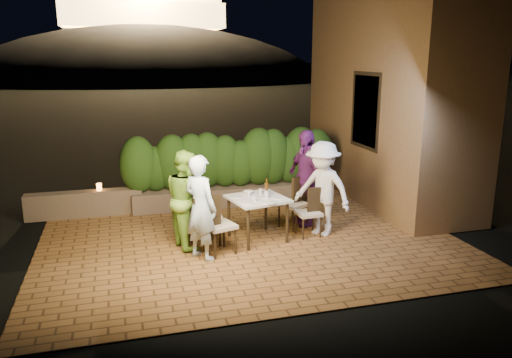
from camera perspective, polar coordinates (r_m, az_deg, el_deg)
name	(u,v)px	position (r m, az deg, el deg)	size (l,w,h in m)	color
ground	(252,244)	(8.53, -0.43, -7.42)	(400.00, 400.00, 0.00)	black
terrace_floor	(245,237)	(9.00, -1.27, -6.63)	(7.00, 6.00, 0.15)	brown
building_wall	(390,84)	(11.23, 15.04, 10.47)	(1.60, 5.00, 5.00)	olive
window_pane	(367,111)	(10.45, 12.54, 7.63)	(0.08, 1.00, 1.40)	black
window_frame	(366,111)	(10.45, 12.49, 7.63)	(0.06, 1.15, 1.55)	black
planter	(233,195)	(10.63, -2.64, -1.85)	(4.20, 0.55, 0.40)	brown
hedge	(233,161)	(10.45, -2.69, 2.11)	(4.00, 0.70, 1.10)	#204111
parapet	(85,204)	(10.39, -19.00, -2.69)	(2.20, 0.30, 0.50)	brown
hill	(148,111)	(68.16, -12.20, 7.63)	(52.00, 40.00, 22.00)	black
dining_table	(258,219)	(8.55, 0.18, -4.55)	(0.89, 0.89, 0.75)	white
plate_nw	(249,203)	(8.12, -0.85, -2.76)	(0.20, 0.20, 0.01)	white
plate_sw	(235,197)	(8.49, -2.38, -2.01)	(0.22, 0.22, 0.01)	white
plate_ne	(278,198)	(8.42, 2.51, -2.15)	(0.21, 0.21, 0.01)	white
plate_se	(267,191)	(8.80, 1.24, -1.43)	(0.22, 0.22, 0.01)	white
plate_centre	(258,197)	(8.47, 0.20, -2.04)	(0.22, 0.22, 0.01)	white
plate_front	(269,202)	(8.15, 1.54, -2.68)	(0.24, 0.24, 0.01)	white
glass_nw	(255,198)	(8.22, -0.17, -2.21)	(0.06, 0.06, 0.10)	silver
glass_sw	(249,193)	(8.52, -0.83, -1.64)	(0.06, 0.06, 0.10)	silver
glass_ne	(267,195)	(8.40, 1.22, -1.79)	(0.07, 0.07, 0.12)	silver
glass_se	(261,192)	(8.63, 0.53, -1.44)	(0.06, 0.06, 0.10)	silver
beer_bottle	(267,187)	(8.53, 1.22, -0.92)	(0.06, 0.06, 0.30)	#472B0B
bowl	(248,192)	(8.69, -0.89, -1.52)	(0.17, 0.17, 0.04)	white
chair_left_front	(219,224)	(7.95, -4.23, -5.17)	(0.45, 0.45, 0.98)	black
chair_left_back	(206,213)	(8.40, -5.78, -3.93)	(0.48, 0.48, 1.04)	black
chair_right_front	(308,212)	(8.77, 6.02, -3.77)	(0.40, 0.40, 0.86)	black
chair_right_back	(293,203)	(9.14, 4.26, -2.74)	(0.44, 0.44, 0.94)	black
diner_blue	(201,208)	(7.68, -6.36, -3.29)	(0.60, 0.39, 1.65)	#C1E1F8
diner_green	(187,199)	(8.24, -7.95, -2.24)	(0.79, 0.61, 1.62)	#86C43D
diner_white	(323,189)	(8.74, 7.61, -1.13)	(1.08, 0.62, 1.67)	white
diner_purple	(306,178)	(9.25, 5.71, 0.14)	(1.05, 0.44, 1.79)	#65246E
parapet_lamp	(99,187)	(10.29, -17.50, -0.88)	(0.10, 0.10, 0.14)	orange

